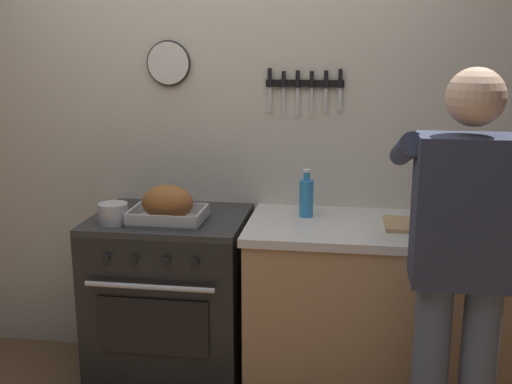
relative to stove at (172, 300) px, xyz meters
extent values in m
cube|color=beige|center=(0.22, 0.36, 0.85)|extent=(6.00, 0.10, 2.60)
cube|color=black|center=(0.64, 0.30, 1.09)|extent=(0.40, 0.02, 0.04)
cube|color=silver|center=(0.47, 0.29, 1.01)|extent=(0.02, 0.00, 0.12)
cube|color=black|center=(0.47, 0.29, 1.12)|extent=(0.02, 0.02, 0.10)
cube|color=silver|center=(0.54, 0.29, 1.00)|extent=(0.01, 0.00, 0.14)
cube|color=black|center=(0.54, 0.29, 1.11)|extent=(0.02, 0.02, 0.08)
cube|color=silver|center=(0.61, 0.29, 1.00)|extent=(0.01, 0.00, 0.14)
cube|color=black|center=(0.61, 0.29, 1.11)|extent=(0.02, 0.02, 0.08)
cube|color=silver|center=(0.68, 0.29, 1.00)|extent=(0.01, 0.00, 0.13)
cube|color=black|center=(0.68, 0.29, 1.11)|extent=(0.02, 0.02, 0.08)
cube|color=silver|center=(0.75, 0.29, 1.01)|extent=(0.02, 0.00, 0.12)
cube|color=black|center=(0.75, 0.29, 1.11)|extent=(0.02, 0.02, 0.09)
cube|color=silver|center=(0.82, 0.29, 1.01)|extent=(0.02, 0.00, 0.11)
cube|color=black|center=(0.82, 0.29, 1.12)|extent=(0.02, 0.02, 0.09)
cylinder|color=white|center=(-0.06, 0.29, 1.19)|extent=(0.22, 0.02, 0.22)
torus|color=black|center=(-0.06, 0.29, 1.19)|extent=(0.23, 0.02, 0.23)
cube|color=tan|center=(1.42, 0.00, -0.02)|extent=(2.00, 0.62, 0.86)
cube|color=silver|center=(1.42, 0.00, 0.43)|extent=(2.03, 0.65, 0.04)
cube|color=black|center=(0.00, 0.00, -0.02)|extent=(0.76, 0.62, 0.87)
cube|color=black|center=(0.00, -0.31, 0.00)|extent=(0.53, 0.01, 0.28)
cube|color=#2D2D2D|center=(0.00, 0.00, 0.43)|extent=(0.76, 0.62, 0.03)
cylinder|color=black|center=(-0.21, -0.32, 0.33)|extent=(0.04, 0.02, 0.04)
cylinder|color=black|center=(-0.08, -0.32, 0.33)|extent=(0.04, 0.02, 0.04)
cylinder|color=black|center=(0.08, -0.32, 0.33)|extent=(0.04, 0.02, 0.04)
cylinder|color=black|center=(0.21, -0.32, 0.33)|extent=(0.04, 0.02, 0.04)
cylinder|color=silver|center=(0.00, -0.34, 0.21)|extent=(0.61, 0.02, 0.02)
cylinder|color=#4C566B|center=(1.22, -0.60, -0.02)|extent=(0.14, 0.14, 0.86)
cube|color=#2D3347|center=(1.31, -0.60, 0.69)|extent=(0.38, 0.22, 0.56)
sphere|color=tan|center=(1.31, -0.60, 1.10)|extent=(0.21, 0.21, 0.21)
cylinder|color=#2D3347|center=(1.10, -0.36, 0.87)|extent=(0.09, 0.55, 0.22)
cube|color=#B7B7BC|center=(0.03, -0.10, 0.46)|extent=(0.34, 0.25, 0.01)
cube|color=#B7B7BC|center=(0.03, -0.23, 0.49)|extent=(0.34, 0.01, 0.05)
cube|color=#B7B7BC|center=(0.03, 0.02, 0.49)|extent=(0.34, 0.01, 0.05)
cube|color=#B7B7BC|center=(-0.14, -0.10, 0.49)|extent=(0.01, 0.25, 0.05)
cube|color=#B7B7BC|center=(0.20, -0.10, 0.49)|extent=(0.01, 0.25, 0.05)
ellipsoid|color=#935628|center=(0.03, -0.10, 0.55)|extent=(0.25, 0.18, 0.17)
cylinder|color=#B7B7BC|center=(-0.22, -0.16, 0.50)|extent=(0.14, 0.14, 0.10)
cube|color=tan|center=(1.23, -0.01, 0.46)|extent=(0.36, 0.24, 0.02)
cylinder|color=gold|center=(1.38, 0.04, 0.56)|extent=(0.08, 0.08, 0.22)
cylinder|color=gold|center=(1.38, 0.04, 0.70)|extent=(0.03, 0.03, 0.05)
cylinder|color=black|center=(1.38, 0.04, 0.73)|extent=(0.04, 0.04, 0.01)
cylinder|color=#338CCC|center=(0.68, 0.10, 0.54)|extent=(0.07, 0.07, 0.18)
cylinder|color=#338CCC|center=(0.68, 0.10, 0.65)|extent=(0.03, 0.03, 0.04)
cylinder|color=white|center=(0.68, 0.10, 0.68)|extent=(0.03, 0.03, 0.01)
cylinder|color=black|center=(1.54, 0.20, 0.53)|extent=(0.06, 0.06, 0.16)
cylinder|color=black|center=(1.54, 0.20, 0.63)|extent=(0.03, 0.03, 0.04)
cylinder|color=#B21919|center=(1.54, 0.20, 0.65)|extent=(0.03, 0.03, 0.01)
cylinder|color=#47141E|center=(1.28, 0.08, 0.57)|extent=(0.08, 0.08, 0.24)
cylinder|color=#47141E|center=(1.28, 0.08, 0.71)|extent=(0.04, 0.04, 0.05)
cylinder|color=maroon|center=(1.28, 0.08, 0.75)|extent=(0.04, 0.04, 0.01)
camera|label=1|loc=(0.88, -2.91, 1.29)|focal=44.07mm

